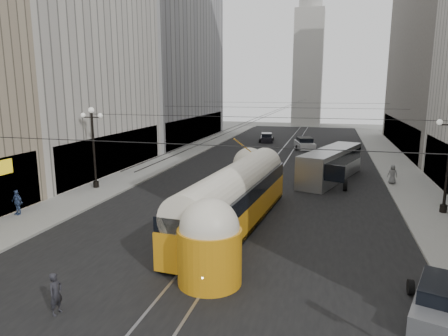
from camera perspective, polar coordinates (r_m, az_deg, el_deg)
The scene contains 17 objects.
road at distance 42.94m, azimuth 7.58°, elevation 0.56°, with size 20.00×85.00×0.02m, color black.
sidewalk_left at distance 49.20m, azimuth -5.86°, elevation 2.07°, with size 4.00×72.00×0.15m, color gray.
sidewalk_right at distance 46.51m, azimuth 22.99°, elevation 0.67°, with size 4.00×72.00×0.15m, color gray.
rail_left at distance 43.04m, azimuth 6.59°, elevation 0.61°, with size 0.12×85.00×0.04m, color gray.
rail_right at distance 42.85m, azimuth 8.57°, elevation 0.51°, with size 0.12×85.00×0.04m, color gray.
building_left_far at distance 63.02m, azimuth -9.19°, elevation 17.00°, with size 12.60×28.60×28.60m.
distant_tower at distance 89.78m, azimuth 12.00°, elevation 15.60°, with size 6.00×6.00×31.36m.
lamppost_left_mid at distance 33.00m, azimuth -18.16°, elevation 3.43°, with size 1.86×0.44×6.37m.
catenary at distance 41.23m, azimuth 7.77°, elevation 8.35°, with size 25.00×72.00×0.23m.
streetcar at distance 23.18m, azimuth 1.61°, elevation -4.10°, with size 3.87×16.74×3.69m.
city_bus at distance 36.23m, azimuth 15.08°, elevation 0.68°, with size 5.50×11.25×2.76m.
sedan_grey at distance 16.70m, azimuth 28.82°, elevation -16.36°, with size 2.93×4.56×1.34m.
sedan_white_far at distance 54.20m, azimuth 11.43°, elevation 3.43°, with size 3.20×5.26×1.55m.
sedan_dark_far at distance 60.57m, azimuth 6.10°, elevation 4.31°, with size 2.40×4.40×1.32m.
pedestrian_crossing_a at distance 16.08m, azimuth -22.89°, elevation -16.22°, with size 0.57×0.37×1.56m, color black.
pedestrian_sidewalk_right at distance 35.89m, azimuth 22.93°, elevation -0.83°, with size 0.79×0.49×1.62m, color slate.
pedestrian_sidewalk_left at distance 28.27m, azimuth -27.46°, elevation -4.37°, with size 0.93×0.53×1.58m, color #344771.
Camera 1 is at (5.37, -9.35, 7.99)m, focal length 32.00 mm.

